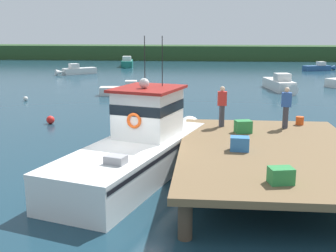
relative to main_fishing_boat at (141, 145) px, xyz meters
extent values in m
plane|color=#193847|center=(-0.37, -0.72, -1.01)|extent=(200.00, 200.00, 0.00)
cylinder|color=#4C3D2D|center=(1.83, -4.82, -0.51)|extent=(0.36, 0.36, 1.00)
cylinder|color=#4C3D2D|center=(1.83, 3.38, -0.51)|extent=(0.36, 0.36, 1.00)
cylinder|color=#4C3D2D|center=(7.03, 3.38, -0.51)|extent=(0.36, 0.36, 1.00)
cube|color=brown|center=(4.43, -0.72, 0.09)|extent=(6.00, 9.00, 0.20)
cube|color=white|center=(-0.17, -0.54, -0.46)|extent=(4.75, 8.38, 1.10)
cone|color=white|center=(1.28, 4.14, -0.46)|extent=(1.58, 2.04, 1.10)
cube|color=black|center=(-0.17, -0.54, -0.01)|extent=(4.72, 8.23, 0.12)
cube|color=white|center=(-0.17, -0.54, 0.15)|extent=(4.79, 8.39, 0.12)
cube|color=silver|center=(0.19, 0.61, 0.99)|extent=(2.46, 2.66, 1.80)
cube|color=black|center=(0.19, 0.61, 1.31)|extent=(2.49, 2.69, 0.36)
cube|color=maroon|center=(0.19, 0.61, 1.94)|extent=(2.78, 3.02, 0.10)
sphere|color=white|center=(0.10, 0.32, 2.17)|extent=(0.36, 0.36, 0.36)
cylinder|color=black|center=(0.00, 1.19, 2.89)|extent=(0.03, 0.03, 1.80)
cylinder|color=black|center=(0.67, 0.98, 2.89)|extent=(0.03, 0.03, 1.80)
cube|color=#939399|center=(-0.29, -2.80, 0.27)|extent=(0.70, 0.60, 0.36)
torus|color=orange|center=(-1.38, -3.10, 0.15)|extent=(0.70, 0.70, 0.12)
torus|color=#EA5119|center=(-0.15, -0.48, 0.99)|extent=(0.55, 0.25, 0.54)
cube|color=#2D8442|center=(3.69, 1.47, 0.43)|extent=(0.69, 0.57, 0.47)
cube|color=#3370B2|center=(3.38, -1.03, 0.42)|extent=(0.63, 0.48, 0.46)
cube|color=#2D8442|center=(4.20, -3.97, 0.40)|extent=(0.68, 0.55, 0.42)
cylinder|color=#E04C19|center=(6.12, 3.07, 0.36)|extent=(0.32, 0.32, 0.34)
cylinder|color=#383842|center=(2.91, 2.46, 0.62)|extent=(0.22, 0.22, 0.86)
cube|color=red|center=(2.91, 2.46, 1.33)|extent=(0.36, 0.22, 0.56)
sphere|color=beige|center=(2.91, 2.46, 1.72)|extent=(0.20, 0.20, 0.20)
cylinder|color=#383842|center=(5.41, 2.39, 0.62)|extent=(0.22, 0.22, 0.86)
cube|color=#2D56A8|center=(5.41, 2.39, 1.33)|extent=(0.36, 0.22, 0.56)
sphere|color=beige|center=(5.41, 2.39, 1.72)|extent=(0.20, 0.20, 0.20)
cube|color=#196B5B|center=(-9.00, 45.16, -0.58)|extent=(2.14, 4.82, 0.85)
cone|color=#196B5B|center=(-8.57, 42.28, -0.58)|extent=(1.01, 1.27, 0.85)
cube|color=silver|center=(-8.88, 44.35, 0.16)|extent=(1.34, 1.32, 0.63)
cube|color=white|center=(8.43, 22.69, -0.58)|extent=(2.24, 4.83, 0.84)
cone|color=white|center=(8.92, 19.83, -0.58)|extent=(1.03, 1.29, 0.84)
cube|color=silver|center=(8.56, 21.89, 0.15)|extent=(1.36, 1.34, 0.63)
cube|color=silver|center=(-12.54, 34.11, -0.65)|extent=(3.74, 3.46, 0.70)
cone|color=silver|center=(-14.38, 32.53, -0.65)|extent=(1.19, 1.17, 0.70)
cube|color=silver|center=(-13.05, 33.67, -0.04)|extent=(1.38, 1.38, 0.53)
cube|color=#285184|center=(16.07, 41.08, -0.69)|extent=(3.67, 2.36, 0.64)
cone|color=#285184|center=(18.10, 41.90, -0.69)|extent=(1.05, 0.92, 0.64)
cube|color=silver|center=(16.64, 41.31, -0.13)|extent=(1.15, 1.16, 0.48)
cube|color=silver|center=(-4.27, 18.25, -0.68)|extent=(3.71, 1.54, 0.66)
cone|color=silver|center=(-2.02, 18.50, -0.68)|extent=(0.97, 0.75, 0.66)
cube|color=silver|center=(-3.64, 18.32, -0.10)|extent=(1.00, 1.01, 0.49)
sphere|color=silver|center=(-10.77, 14.91, -0.84)|extent=(0.33, 0.33, 0.33)
sphere|color=red|center=(-6.18, 7.59, -0.79)|extent=(0.44, 0.44, 0.44)
cube|color=#284723|center=(-0.37, 61.28, 0.19)|extent=(120.00, 8.00, 2.40)
camera|label=1|loc=(2.30, -14.36, 3.98)|focal=45.37mm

